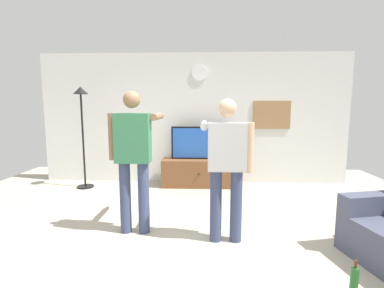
% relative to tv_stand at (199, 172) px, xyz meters
% --- Properties ---
extents(ground_plane, '(8.40, 8.40, 0.00)m').
position_rel_tv_stand_xyz_m(ground_plane, '(-0.12, -2.60, -0.27)').
color(ground_plane, '#B2A893').
extents(back_wall, '(6.40, 0.10, 2.70)m').
position_rel_tv_stand_xyz_m(back_wall, '(-0.12, 0.35, 1.08)').
color(back_wall, silver).
rests_on(back_wall, ground_plane).
extents(tv_stand, '(1.49, 0.52, 0.55)m').
position_rel_tv_stand_xyz_m(tv_stand, '(0.00, 0.00, 0.00)').
color(tv_stand, brown).
rests_on(tv_stand, ground_plane).
extents(television, '(1.13, 0.07, 0.66)m').
position_rel_tv_stand_xyz_m(television, '(-0.00, 0.05, 0.60)').
color(television, black).
rests_on(television, tv_stand).
extents(wall_clock, '(0.32, 0.03, 0.32)m').
position_rel_tv_stand_xyz_m(wall_clock, '(-0.00, 0.29, 2.02)').
color(wall_clock, white).
extents(framed_picture, '(0.76, 0.04, 0.58)m').
position_rel_tv_stand_xyz_m(framed_picture, '(1.49, 0.30, 1.16)').
color(framed_picture, '#997047').
extents(floor_lamp, '(0.32, 0.32, 1.98)m').
position_rel_tv_stand_xyz_m(floor_lamp, '(-2.28, -0.21, 1.14)').
color(floor_lamp, black).
rests_on(floor_lamp, ground_plane).
extents(person_standing_nearer_lamp, '(0.61, 0.78, 1.80)m').
position_rel_tv_stand_xyz_m(person_standing_nearer_lamp, '(-0.79, -2.15, 0.76)').
color(person_standing_nearer_lamp, '#384266').
rests_on(person_standing_nearer_lamp, ground_plane).
extents(person_standing_nearer_couch, '(0.62, 0.78, 1.70)m').
position_rel_tv_stand_xyz_m(person_standing_nearer_couch, '(0.36, -2.33, 0.70)').
color(person_standing_nearer_couch, '#384266').
rests_on(person_standing_nearer_couch, ground_plane).
extents(beverage_bottle, '(0.07, 0.07, 0.36)m').
position_rel_tv_stand_xyz_m(beverage_bottle, '(1.34, -3.36, -0.12)').
color(beverage_bottle, '#1E5923').
rests_on(beverage_bottle, ground_plane).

